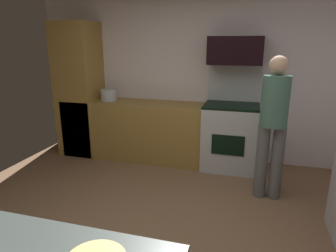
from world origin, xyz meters
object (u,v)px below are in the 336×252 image
(stock_pot, at_px, (109,95))
(microwave, at_px, (235,51))
(person_cook, at_px, (273,122))
(oven_range, at_px, (230,134))

(stock_pot, bearing_deg, microwave, 2.39)
(person_cook, bearing_deg, oven_range, 123.13)
(oven_range, height_order, microwave, microwave)
(microwave, height_order, stock_pot, microwave)
(person_cook, bearing_deg, microwave, 120.47)
(microwave, relative_size, person_cook, 0.44)
(oven_range, bearing_deg, stock_pot, 179.81)
(microwave, bearing_deg, oven_range, -90.00)
(oven_range, bearing_deg, microwave, 90.00)
(microwave, distance_m, stock_pot, 2.04)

